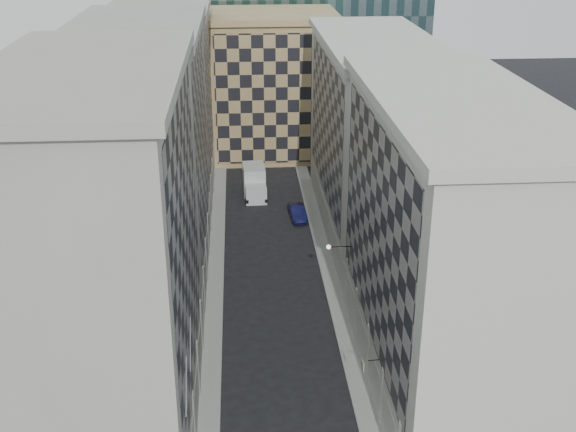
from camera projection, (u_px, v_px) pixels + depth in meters
name	position (u px, v px, depth m)	size (l,w,h in m)	color
sidewalk_west	(215.00, 282.00, 65.19)	(1.50, 100.00, 0.15)	gray
sidewalk_east	(330.00, 278.00, 65.87)	(1.50, 100.00, 0.15)	gray
bldg_left_a	(105.00, 264.00, 42.77)	(10.80, 22.80, 23.70)	#9B968C
bldg_left_b	(146.00, 155.00, 63.13)	(10.80, 22.80, 22.70)	gray
bldg_left_c	(168.00, 99.00, 83.48)	(10.80, 22.80, 21.70)	#9B968C
bldg_right_a	(445.00, 247.00, 48.44)	(10.80, 26.80, 20.70)	beige
bldg_right_b	(373.00, 136.00, 73.36)	(10.80, 28.80, 19.70)	beige
tan_block	(273.00, 84.00, 96.67)	(16.80, 14.80, 18.80)	#9D8053
flagpoles_left	(188.00, 364.00, 40.03)	(0.10, 6.33, 2.33)	gray
bracket_lamp	(331.00, 247.00, 57.89)	(1.98, 0.36, 0.36)	black
box_truck	(254.00, 183.00, 84.56)	(2.76, 6.22, 3.36)	silver
dark_car	(297.00, 213.00, 78.30)	(1.56, 4.47, 1.47)	#10113B
shop_sign	(364.00, 365.00, 47.05)	(1.13, 0.65, 0.72)	black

